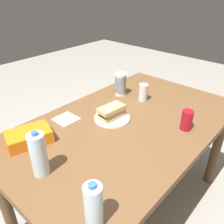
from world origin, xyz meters
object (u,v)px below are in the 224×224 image
object	(u,v)px
chip_bag	(29,137)
soda_can_silver	(143,92)
dining_table	(126,135)
plastic_cup_stack	(121,84)
soda_can_red	(187,120)
water_bottle_spare	(39,154)
paper_plate	(112,118)
water_bottle_tall	(93,206)
sandwich	(112,112)

from	to	relation	value
chip_bag	soda_can_silver	xyz separation A→B (m)	(-0.83, 0.16, 0.03)
dining_table	plastic_cup_stack	distance (m)	0.44
soda_can_red	water_bottle_spare	bearing A→B (deg)	-22.74
soda_can_red	chip_bag	xyz separation A→B (m)	(0.68, -0.57, -0.03)
water_bottle_spare	soda_can_silver	size ratio (longest dim) A/B	1.86
water_bottle_spare	soda_can_silver	distance (m)	0.92
plastic_cup_stack	paper_plate	bearing A→B (deg)	31.75
chip_bag	water_bottle_spare	bearing A→B (deg)	-92.60
soda_can_silver	water_bottle_tall	bearing A→B (deg)	25.63
soda_can_red	plastic_cup_stack	bearing A→B (deg)	-100.42
soda_can_red	plastic_cup_stack	world-z (taller)	plastic_cup_stack
chip_bag	plastic_cup_stack	size ratio (longest dim) A/B	1.38
dining_table	soda_can_silver	bearing A→B (deg)	-162.09
soda_can_red	water_bottle_spare	world-z (taller)	water_bottle_spare
soda_can_red	water_bottle_spare	xyz separation A→B (m)	(0.77, -0.32, 0.05)
paper_plate	water_bottle_spare	xyz separation A→B (m)	(0.57, 0.08, 0.10)
water_bottle_tall	soda_can_silver	size ratio (longest dim) A/B	1.66
sandwich	soda_can_red	size ratio (longest dim) A/B	1.56
soda_can_silver	water_bottle_spare	bearing A→B (deg)	5.32
paper_plate	water_bottle_tall	xyz separation A→B (m)	(0.59, 0.44, 0.09)
plastic_cup_stack	soda_can_silver	bearing A→B (deg)	100.86
chip_bag	water_bottle_spare	distance (m)	0.27
soda_can_red	soda_can_silver	xyz separation A→B (m)	(-0.14, -0.41, 0.00)
dining_table	water_bottle_spare	xyz separation A→B (m)	(0.60, -0.02, 0.20)
water_bottle_tall	chip_bag	bearing A→B (deg)	-100.17
paper_plate	soda_can_silver	size ratio (longest dim) A/B	1.86
sandwich	water_bottle_tall	bearing A→B (deg)	36.88
soda_can_red	sandwich	bearing A→B (deg)	-62.38
chip_bag	soda_can_silver	world-z (taller)	soda_can_silver
dining_table	sandwich	world-z (taller)	sandwich
paper_plate	plastic_cup_stack	bearing A→B (deg)	-148.25
sandwich	chip_bag	xyz separation A→B (m)	(0.47, -0.17, -0.02)
chip_bag	soda_can_silver	distance (m)	0.84
chip_bag	water_bottle_spare	world-z (taller)	water_bottle_spare
plastic_cup_stack	soda_can_silver	xyz separation A→B (m)	(-0.04, 0.18, -0.02)
sandwich	water_bottle_tall	size ratio (longest dim) A/B	0.94
paper_plate	soda_can_red	bearing A→B (deg)	117.09
plastic_cup_stack	soda_can_silver	world-z (taller)	plastic_cup_stack
plastic_cup_stack	sandwich	bearing A→B (deg)	31.63
dining_table	water_bottle_tall	size ratio (longest dim) A/B	7.61
dining_table	soda_can_silver	distance (m)	0.37
sandwich	plastic_cup_stack	size ratio (longest dim) A/B	1.14
sandwich	water_bottle_spare	bearing A→B (deg)	7.51
water_bottle_tall	soda_can_silver	xyz separation A→B (m)	(-0.94, -0.45, -0.03)
soda_can_red	chip_bag	distance (m)	0.89
soda_can_silver	dining_table	bearing A→B (deg)	17.91
water_bottle_tall	soda_can_silver	distance (m)	1.04
paper_plate	water_bottle_tall	size ratio (longest dim) A/B	1.12
chip_bag	plastic_cup_stack	distance (m)	0.79
water_bottle_tall	plastic_cup_stack	bearing A→B (deg)	-144.89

